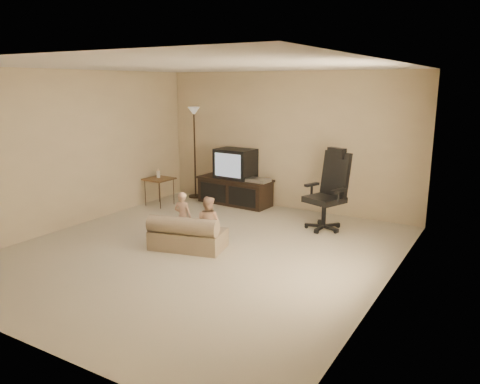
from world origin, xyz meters
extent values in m
plane|color=beige|center=(0.00, 0.00, 0.00)|extent=(5.50, 5.50, 0.00)
plane|color=silver|center=(0.00, 0.00, 2.50)|extent=(5.50, 5.50, 0.00)
plane|color=#C8B28B|center=(0.00, 2.75, 1.25)|extent=(5.00, 0.00, 5.00)
plane|color=#C8B28B|center=(0.00, -2.75, 1.25)|extent=(5.00, 0.00, 5.00)
plane|color=#C8B28B|center=(-2.50, 0.00, 1.25)|extent=(0.00, 5.50, 5.50)
plane|color=#C8B28B|center=(2.50, 0.00, 1.25)|extent=(0.00, 5.50, 5.50)
cube|color=black|center=(-0.96, 2.49, 0.23)|extent=(1.46, 0.60, 0.46)
cube|color=black|center=(-0.96, 2.49, 0.49)|extent=(1.50, 0.64, 0.04)
cube|color=black|center=(-1.31, 2.25, 0.23)|extent=(0.59, 0.06, 0.35)
cube|color=black|center=(-0.64, 2.21, 0.23)|extent=(0.59, 0.06, 0.35)
cube|color=black|center=(-0.96, 2.51, 0.79)|extent=(0.75, 0.56, 0.56)
cube|color=white|center=(-0.97, 2.25, 0.79)|extent=(0.59, 0.05, 0.44)
cube|color=#BDBDBF|center=(-0.40, 2.40, 0.54)|extent=(0.43, 0.31, 0.06)
cylinder|color=black|center=(1.11, 1.81, 0.26)|extent=(0.07, 0.07, 0.41)
cube|color=black|center=(1.11, 1.81, 0.49)|extent=(0.66, 0.66, 0.09)
cube|color=black|center=(1.19, 2.05, 0.87)|extent=(0.53, 0.34, 0.72)
cube|color=black|center=(1.19, 2.05, 1.21)|extent=(0.32, 0.20, 0.16)
cube|color=black|center=(0.85, 1.91, 0.69)|extent=(0.17, 0.29, 0.04)
cube|color=black|center=(1.37, 1.72, 0.69)|extent=(0.17, 0.29, 0.04)
cube|color=brown|center=(-2.15, 1.67, 0.51)|extent=(0.50, 0.50, 0.03)
cylinder|color=black|center=(-2.35, 1.49, 0.26)|extent=(0.01, 0.01, 0.52)
cylinder|color=black|center=(-1.97, 1.47, 0.26)|extent=(0.01, 0.01, 0.52)
cylinder|color=black|center=(-2.33, 1.87, 0.26)|extent=(0.01, 0.01, 0.52)
cylinder|color=black|center=(-1.95, 1.85, 0.26)|extent=(0.01, 0.01, 0.52)
cylinder|color=white|center=(-2.20, 1.71, 0.59)|extent=(0.07, 0.07, 0.13)
cone|color=beige|center=(-2.20, 1.71, 0.68)|extent=(0.05, 0.05, 0.05)
cylinder|color=black|center=(-1.94, 2.55, 0.02)|extent=(0.28, 0.28, 0.03)
cylinder|color=black|center=(-1.94, 2.55, 0.87)|extent=(0.03, 0.03, 1.73)
cone|color=beige|center=(-1.94, 2.55, 1.75)|extent=(0.24, 0.24, 0.16)
cube|color=gray|center=(-0.23, 0.02, 0.13)|extent=(1.12, 0.78, 0.27)
cylinder|color=gray|center=(-0.19, -0.16, 0.38)|extent=(1.03, 0.47, 0.24)
imported|color=#D9A888|center=(-0.47, 0.21, 0.37)|extent=(0.30, 0.23, 0.75)
imported|color=#D9A888|center=(0.05, 0.10, 0.39)|extent=(0.39, 0.25, 0.77)
camera|label=1|loc=(3.61, -5.03, 2.29)|focal=35.00mm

